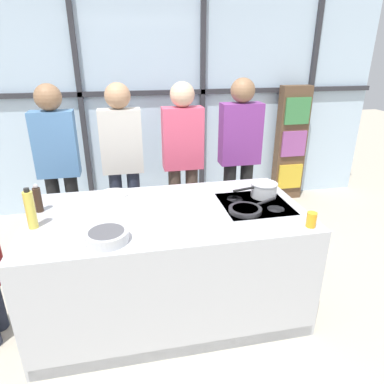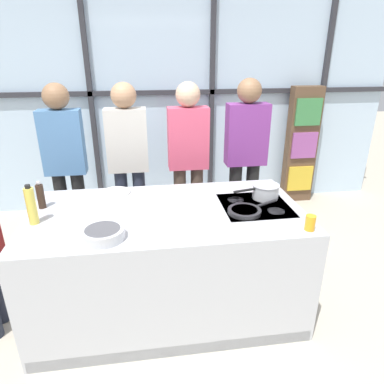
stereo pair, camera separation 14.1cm
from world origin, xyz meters
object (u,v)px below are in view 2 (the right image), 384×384
object	(u,v)px
saucepan	(265,191)
juice_glass_near	(310,223)
oil_bottle	(31,206)
spectator_far_left	(65,159)
spectator_center_left	(128,157)
white_plate	(115,192)
frying_pan	(245,211)
spectator_center_right	(188,155)
mixing_bowl	(103,233)
spectator_far_right	(246,152)
pepper_grinder	(41,196)

from	to	relation	value
saucepan	juice_glass_near	distance (m)	0.58
saucepan	oil_bottle	world-z (taller)	oil_bottle
spectator_far_left	juice_glass_near	world-z (taller)	spectator_far_left
spectator_center_left	white_plate	bearing A→B (deg)	81.92
frying_pan	oil_bottle	distance (m)	1.53
spectator_center_right	mixing_bowl	distance (m)	1.63
spectator_center_right	spectator_far_right	distance (m)	0.62
spectator_center_left	spectator_center_right	distance (m)	0.62
spectator_center_right	saucepan	size ratio (longest dim) A/B	4.41
spectator_center_left	spectator_far_right	size ratio (longest dim) A/B	0.99
oil_bottle	frying_pan	bearing A→B (deg)	-1.84
frying_pan	white_plate	world-z (taller)	frying_pan
spectator_center_right	oil_bottle	xyz separation A→B (m)	(-1.25, -1.16, 0.03)
spectator_far_left	spectator_center_right	bearing A→B (deg)	-180.00
spectator_far_right	saucepan	bearing A→B (deg)	83.23
spectator_center_left	frying_pan	size ratio (longest dim) A/B	4.13
oil_bottle	pepper_grinder	distance (m)	0.27
frying_pan	saucepan	world-z (taller)	saucepan
spectator_center_left	oil_bottle	bearing A→B (deg)	61.49
spectator_far_left	spectator_center_left	distance (m)	0.62
spectator_center_right	frying_pan	xyz separation A→B (m)	(0.27, -1.20, -0.09)
spectator_far_left	saucepan	size ratio (longest dim) A/B	4.42
spectator_far_right	spectator_center_right	bearing A→B (deg)	0.00
juice_glass_near	mixing_bowl	bearing A→B (deg)	176.68
saucepan	juice_glass_near	size ratio (longest dim) A/B	3.76
pepper_grinder	spectator_far_left	bearing A→B (deg)	89.11
white_plate	mixing_bowl	size ratio (longest dim) A/B	0.90
spectator_center_right	juice_glass_near	size ratio (longest dim) A/B	16.59
frying_pan	pepper_grinder	size ratio (longest dim) A/B	1.91
saucepan	spectator_far_left	bearing A→B (deg)	151.37
spectator_center_right	saucepan	distance (m)	1.09
spectator_center_left	pepper_grinder	world-z (taller)	spectator_center_left
oil_bottle	saucepan	bearing A→B (deg)	6.35
saucepan	mixing_bowl	xyz separation A→B (m)	(-1.26, -0.48, -0.03)
white_plate	juice_glass_near	bearing A→B (deg)	-32.15
oil_bottle	mixing_bowl	bearing A→B (deg)	-29.83
spectator_center_left	oil_bottle	distance (m)	1.31
mixing_bowl	oil_bottle	bearing A→B (deg)	150.17
oil_bottle	pepper_grinder	size ratio (longest dim) A/B	1.31
spectator_center_left	pepper_grinder	xyz separation A→B (m)	(-0.64, -0.89, -0.01)
mixing_bowl	juice_glass_near	world-z (taller)	juice_glass_near
saucepan	mixing_bowl	size ratio (longest dim) A/B	1.43
spectator_far_left	saucepan	world-z (taller)	spectator_far_left
spectator_center_right	spectator_far_left	bearing A→B (deg)	0.00
spectator_far_left	mixing_bowl	bearing A→B (deg)	109.02
spectator_far_right	pepper_grinder	xyz separation A→B (m)	(-1.88, -0.89, -0.02)
spectator_far_left	spectator_center_left	world-z (taller)	spectator_far_left
white_plate	frying_pan	bearing A→B (deg)	-28.06
white_plate	juice_glass_near	world-z (taller)	juice_glass_near
spectator_center_left	mixing_bowl	distance (m)	1.45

